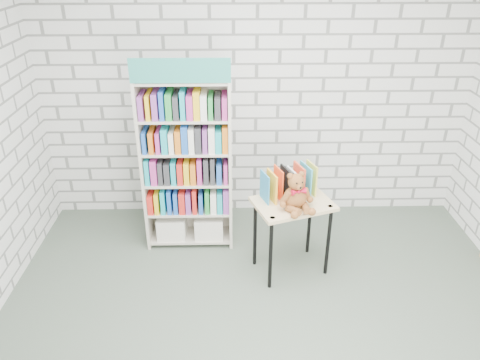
{
  "coord_description": "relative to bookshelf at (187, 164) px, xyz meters",
  "views": [
    {
      "loc": [
        -0.27,
        -2.74,
        2.81
      ],
      "look_at": [
        -0.19,
        0.95,
        0.91
      ],
      "focal_mm": 35.0,
      "sensor_mm": 36.0,
      "label": 1
    }
  ],
  "objects": [
    {
      "name": "ground",
      "position": [
        0.69,
        -1.36,
        -0.88
      ],
      "size": [
        4.5,
        4.5,
        0.0
      ],
      "primitive_type": "plane",
      "color": "#4B584A",
      "rests_on": "ground"
    },
    {
      "name": "display_table",
      "position": [
        0.97,
        -0.5,
        -0.25
      ],
      "size": [
        0.79,
        0.67,
        0.73
      ],
      "color": "#DFC085",
      "rests_on": "ground"
    },
    {
      "name": "room_shell",
      "position": [
        0.69,
        -1.36,
        0.9
      ],
      "size": [
        4.52,
        4.02,
        2.81
      ],
      "color": "silver",
      "rests_on": "ground"
    },
    {
      "name": "bookshelf",
      "position": [
        0.0,
        0.0,
        0.0
      ],
      "size": [
        0.86,
        0.33,
        1.93
      ],
      "color": "beige",
      "rests_on": "ground"
    },
    {
      "name": "teddy_bear",
      "position": [
        0.98,
        -0.61,
        -0.02
      ],
      "size": [
        0.31,
        0.3,
        0.34
      ],
      "color": "brown",
      "rests_on": "display_table"
    },
    {
      "name": "table_books",
      "position": [
        0.94,
        -0.4,
        -0.01
      ],
      "size": [
        0.52,
        0.35,
        0.28
      ],
      "color": "teal",
      "rests_on": "display_table"
    }
  ]
}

